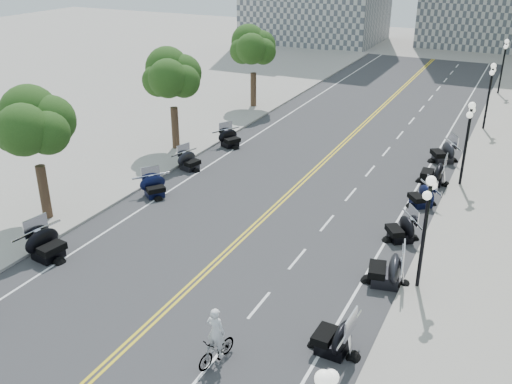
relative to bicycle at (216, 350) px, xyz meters
The scene contains 42 objects.
ground 4.97m from the bicycle, 132.57° to the left, with size 160.00×160.00×0.00m, color gray.
road 14.05m from the bicycle, 103.78° to the left, with size 16.00×90.00×0.01m, color #333335.
centerline_yellow_a 14.08m from the bicycle, 104.25° to the left, with size 0.12×90.00×0.00m, color yellow.
centerline_yellow_b 14.03m from the bicycle, 103.30° to the left, with size 0.12×90.00×0.00m, color yellow.
edge_line_north 13.99m from the bicycle, 77.37° to the left, with size 0.12×90.00×0.00m, color white.
edge_line_south 16.77m from the bicycle, 125.54° to the left, with size 0.12×90.00×0.00m, color white.
lane_dash_5 0.64m from the bicycle, 111.92° to the right, with size 0.12×2.00×0.00m, color white.
lane_dash_6 3.68m from the bicycle, 92.27° to the left, with size 0.12×2.00×0.00m, color white.
lane_dash_7 7.66m from the bicycle, 91.08° to the left, with size 0.12×2.00×0.00m, color white.
lane_dash_8 11.65m from the bicycle, 90.71° to the left, with size 0.12×2.00×0.00m, color white.
lane_dash_9 15.65m from the bicycle, 90.53° to the left, with size 0.12×2.00×0.00m, color white.
lane_dash_10 19.65m from the bicycle, 90.42° to the left, with size 0.12×2.00×0.00m, color white.
lane_dash_11 23.65m from the bicycle, 90.35° to the left, with size 0.12×2.00×0.00m, color white.
lane_dash_12 27.65m from the bicycle, 90.30° to the left, with size 0.12×2.00×0.00m, color white.
lane_dash_13 31.65m from the bicycle, 90.26° to the left, with size 0.12×2.00×0.00m, color white.
lane_dash_14 35.64m from the bicycle, 90.23° to the left, with size 0.12×2.00×0.00m, color white.
lane_dash_15 39.64m from the bicycle, 90.21° to the left, with size 0.12×2.00×0.00m, color white.
lane_dash_16 43.64m from the bicycle, 90.19° to the left, with size 0.12×2.00×0.00m, color white.
lane_dash_17 47.64m from the bicycle, 90.17° to the left, with size 0.12×2.00×0.00m, color white.
lane_dash_18 51.64m from the bicycle, 90.16° to the left, with size 0.12×2.00×0.00m, color white.
lane_dash_19 55.64m from the bicycle, 90.15° to the left, with size 0.12×2.00×0.00m, color white.
sidewalk_north 15.41m from the bicycle, 62.32° to the left, with size 5.00×90.00×0.15m, color #9E9991.
sidewalk_south 19.44m from the bicycle, 135.42° to the left, with size 5.00×90.00×0.15m, color #9E9991.
street_lamp_2 9.50m from the bicycle, 55.48° to the left, with size 0.50×1.20×4.90m, color black, non-canonical shape.
street_lamp_3 20.44m from the bicycle, 75.02° to the left, with size 0.50×1.20×4.90m, color black, non-canonical shape.
street_lamp_4 32.14m from the bicycle, 80.57° to the left, with size 0.50×1.20×4.90m, color black, non-canonical shape.
street_lamp_5 44.00m from the bicycle, 83.13° to the left, with size 0.50×1.20×4.90m, color black, non-canonical shape.
tree_2 15.09m from the bicycle, 157.09° to the left, with size 4.80×4.80×9.20m, color #235619, non-canonical shape.
tree_3 22.52m from the bicycle, 127.11° to the left, with size 4.80×4.80×9.20m, color #235619, non-canonical shape.
tree_4 32.78m from the bicycle, 114.24° to the left, with size 4.80×4.80×9.20m, color #235619, non-canonical shape.
motorcycle_n_5 4.12m from the bicycle, 34.10° to the left, with size 2.06×2.06×1.44m, color black, non-canonical shape.
motorcycle_n_6 8.40m from the bicycle, 61.93° to the left, with size 2.24×2.24×1.56m, color black, non-canonical shape.
motorcycle_n_7 12.06m from the bicycle, 72.47° to the left, with size 1.96×1.96×1.37m, color black, non-canonical shape.
motorcycle_n_8 16.32m from the bicycle, 76.76° to the left, with size 1.88×1.88×1.31m, color black, non-canonical shape.
motorcycle_n_9 19.70m from the bicycle, 79.13° to the left, with size 2.14×2.14×1.50m, color black, non-canonical shape.
motorcycle_n_10 23.60m from the bicycle, 81.15° to the left, with size 2.14×2.14×1.50m, color black, non-canonical shape.
motorcycle_s_5 10.75m from the bicycle, 165.48° to the left, with size 2.20×2.20×1.54m, color black, non-canonical shape.
motorcycle_s_7 14.57m from the bicycle, 133.81° to the left, with size 1.88×1.88×1.32m, color black, non-canonical shape.
motorcycle_s_8 18.22m from the bicycle, 125.23° to the left, with size 1.82×1.82×1.27m, color black, non-canonical shape.
motorcycle_s_9 22.34m from the bicycle, 117.44° to the left, with size 1.93×1.93×1.35m, color black, non-canonical shape.
bicycle is the anchor object (origin of this frame).
cyclist_rider 1.46m from the bicycle, ahead, with size 0.68×0.45×1.87m, color silver.
Camera 1 is at (11.46, -17.04, 13.41)m, focal length 40.00 mm.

